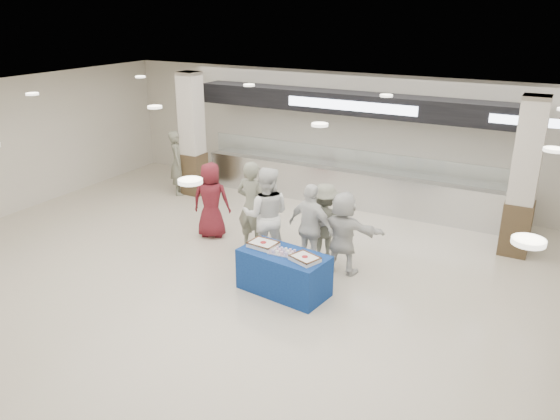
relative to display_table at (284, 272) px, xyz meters
The scene contains 15 objects.
ground 0.93m from the display_table, 138.99° to the right, with size 14.00×14.00×0.00m, color beige.
serving_line 4.95m from the display_table, 97.48° to the left, with size 8.70×0.85×2.80m.
column_left 6.01m from the display_table, 141.84° to the left, with size 0.55×0.55×3.20m.
column_right 5.09m from the display_table, 47.32° to the left, with size 0.55×0.55×3.20m.
display_table is the anchor object (origin of this frame).
sheet_cake_left 0.62m from the display_table, behind, with size 0.52×0.42×0.10m.
sheet_cake_right 0.63m from the display_table, 12.86° to the right, with size 0.55×0.49×0.10m.
cupcake_tray 0.41m from the display_table, 157.69° to the right, with size 0.43×0.33×0.07m.
civilian_maroon 2.97m from the display_table, 150.16° to the left, with size 0.81×0.53×1.66m, color maroon.
soldier_a 2.01m from the display_table, 137.44° to the left, with size 0.69×0.45×1.88m, color #676C5B.
chef_tall 1.44m from the display_table, 133.02° to the left, with size 0.93×0.73×1.92m, color white.
chef_short 1.15m from the display_table, 89.31° to the left, with size 0.99×0.41×1.70m, color white.
soldier_b 1.57m from the display_table, 86.44° to the left, with size 1.02×0.59×1.59m, color #676C5B.
civilian_white 1.40m from the display_table, 62.97° to the left, with size 1.49×0.47×1.61m, color silver.
soldier_bg 6.05m from the display_table, 145.62° to the left, with size 0.63×0.41×1.71m, color #676C5B.
Camera 1 is at (4.63, -6.98, 4.75)m, focal length 35.00 mm.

